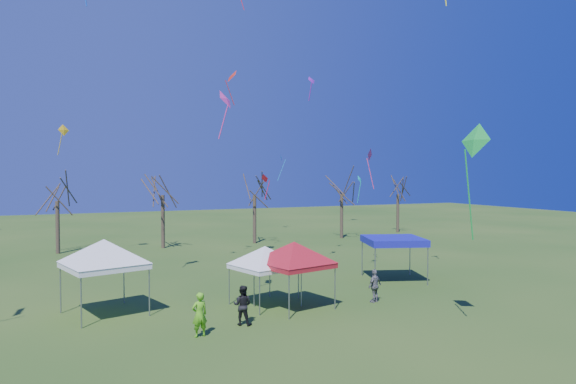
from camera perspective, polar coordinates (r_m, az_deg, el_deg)
name	(u,v)px	position (r m, az deg, el deg)	size (l,w,h in m)	color
ground	(313,315)	(24.25, 2.83, -13.46)	(140.00, 140.00, 0.00)	#294E19
tree_1	(57,182)	(45.50, -24.29, 0.98)	(3.42, 3.42, 7.54)	#3D2D21
tree_2	(163,176)	(45.96, -13.77, 1.73)	(3.71, 3.71, 8.18)	#3D2D21
tree_3	(254,178)	(47.87, -3.75, 1.54)	(3.59, 3.59, 7.91)	#3D2D21
tree_4	(342,178)	(51.81, 5.99, 1.54)	(3.58, 3.58, 7.89)	#3D2D21
tree_5	(398,181)	(58.12, 12.13, 1.23)	(3.39, 3.39, 7.46)	#3D2D21
tent_white_west	(104,244)	(25.05, -19.78, -5.50)	(4.41, 4.41, 4.02)	gray
tent_white_mid	(265,250)	(25.33, -2.57, -6.48)	(3.69, 3.69, 3.38)	gray
tent_red	(294,246)	(24.80, 0.68, -6.03)	(4.10, 4.10, 3.72)	gray
tent_blue	(394,241)	(31.83, 11.65, -5.34)	(4.23, 4.23, 2.63)	gray
person_grey	(375,286)	(26.61, 9.62, -10.24)	(0.98, 0.41, 1.67)	slate
person_dark	(243,305)	(22.56, -5.08, -12.41)	(0.83, 0.64, 1.70)	black
person_green	(200,315)	(21.21, -9.81, -13.27)	(0.65, 0.43, 1.78)	#5FBF1E
kite_17	(369,156)	(36.18, 9.03, 4.00)	(0.85, 0.76, 2.85)	#E4326E
kite_11	(232,76)	(37.12, -6.30, 12.67)	(0.85, 1.21, 2.51)	red
kite_18	(311,81)	(34.40, 2.62, 12.24)	(0.76, 0.65, 1.65)	purple
kite_19	(265,179)	(45.62, -2.56, 1.48)	(0.75, 0.96, 2.33)	red
kite_13	(64,131)	(41.71, -23.67, 6.26)	(0.90, 0.79, 2.32)	yellow
kite_12	(360,180)	(48.83, 7.98, 1.34)	(0.92, 0.85, 2.65)	#0CB7AA
kite_5	(475,141)	(21.58, 20.02, 5.31)	(0.63, 1.47, 4.71)	green
kite_1	(226,99)	(24.41, -6.93, 10.17)	(1.17, 1.19, 2.34)	#E73399
kite_22	(281,159)	(44.00, -0.75, 3.67)	(0.70, 0.80, 2.32)	#1684EE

